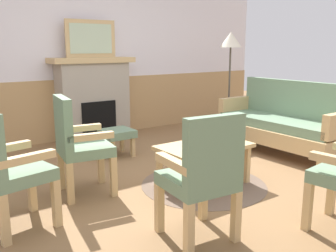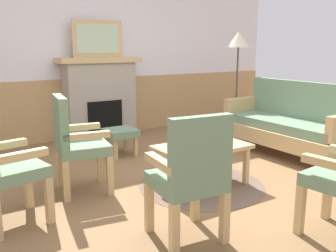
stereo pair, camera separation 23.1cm
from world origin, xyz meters
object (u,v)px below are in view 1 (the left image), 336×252
at_px(framed_picture, 91,39).
at_px(armchair_near_fireplace, 78,141).
at_px(book_on_table, 196,146).
at_px(armchair_front_center, 203,172).
at_px(footstool, 117,135).
at_px(coffee_table, 204,150).
at_px(fireplace, 93,98).
at_px(armchair_by_window_left, 7,165).
at_px(floor_lamp_by_couch, 231,46).
at_px(couch, 282,124).

bearing_deg(framed_picture, armchair_near_fireplace, -118.51).
distance_m(book_on_table, armchair_front_center, 1.05).
distance_m(framed_picture, footstool, 1.67).
distance_m(framed_picture, book_on_table, 2.81).
bearing_deg(book_on_table, coffee_table, 11.73).
distance_m(fireplace, footstool, 1.14).
distance_m(armchair_by_window_left, armchair_front_center, 1.51).
bearing_deg(armchair_by_window_left, book_on_table, -5.88).
distance_m(fireplace, floor_lamp_by_couch, 2.38).
relative_size(fireplace, couch, 0.72).
bearing_deg(footstool, coffee_table, -81.33).
xyz_separation_m(fireplace, framed_picture, (0.00, 0.00, 0.91)).
bearing_deg(couch, armchair_by_window_left, -177.18).
bearing_deg(book_on_table, fireplace, 88.32).
bearing_deg(framed_picture, book_on_table, -91.68).
bearing_deg(book_on_table, armchair_front_center, -127.31).
bearing_deg(armchair_front_center, book_on_table, 52.69).
distance_m(couch, footstool, 2.26).
height_order(framed_picture, armchair_by_window_left, framed_picture).
height_order(footstool, armchair_front_center, armchair_front_center).
bearing_deg(armchair_by_window_left, framed_picture, 52.66).
bearing_deg(armchair_front_center, floor_lamp_by_couch, 42.17).
relative_size(fireplace, coffee_table, 1.35).
bearing_deg(footstool, floor_lamp_by_couch, 3.42).
distance_m(framed_picture, couch, 3.08).
xyz_separation_m(book_on_table, armchair_near_fireplace, (-1.02, 0.57, 0.08)).
height_order(armchair_by_window_left, armchair_front_center, same).
relative_size(armchair_by_window_left, armchair_front_center, 1.00).
height_order(fireplace, coffee_table, fireplace).
height_order(book_on_table, armchair_front_center, armchair_front_center).
xyz_separation_m(framed_picture, book_on_table, (-0.08, -2.59, -1.10)).
relative_size(footstool, armchair_by_window_left, 0.41).
height_order(fireplace, armchair_by_window_left, fireplace).
distance_m(coffee_table, book_on_table, 0.16).
bearing_deg(armchair_front_center, framed_picture, 78.23).
relative_size(book_on_table, footstool, 0.49).
distance_m(book_on_table, armchair_by_window_left, 1.77).
bearing_deg(coffee_table, armchair_near_fireplace, 155.12).
distance_m(armchair_near_fireplace, armchair_by_window_left, 0.83).
height_order(book_on_table, floor_lamp_by_couch, floor_lamp_by_couch).
bearing_deg(framed_picture, fireplace, -90.00).
distance_m(book_on_table, armchair_near_fireplace, 1.17).
bearing_deg(armchair_front_center, coffee_table, 48.05).
relative_size(framed_picture, couch, 0.44).
relative_size(framed_picture, armchair_by_window_left, 0.82).
xyz_separation_m(fireplace, armchair_by_window_left, (-1.83, -2.40, -0.11)).
height_order(framed_picture, coffee_table, framed_picture).
xyz_separation_m(footstool, armchair_by_window_left, (-1.67, -1.34, 0.25)).
bearing_deg(fireplace, floor_lamp_by_couch, -24.66).
bearing_deg(armchair_near_fireplace, floor_lamp_by_couch, 19.10).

